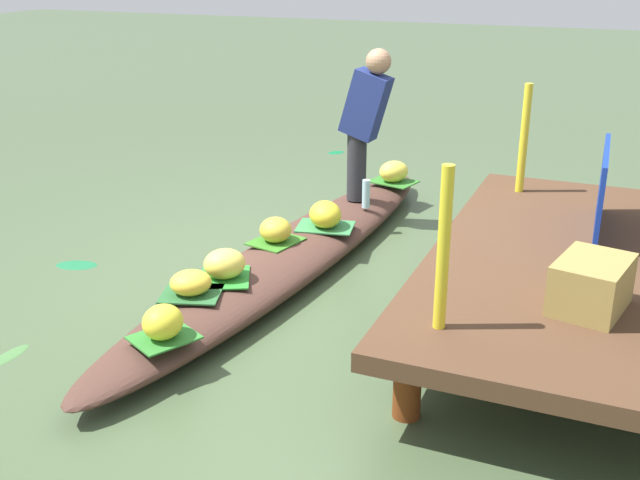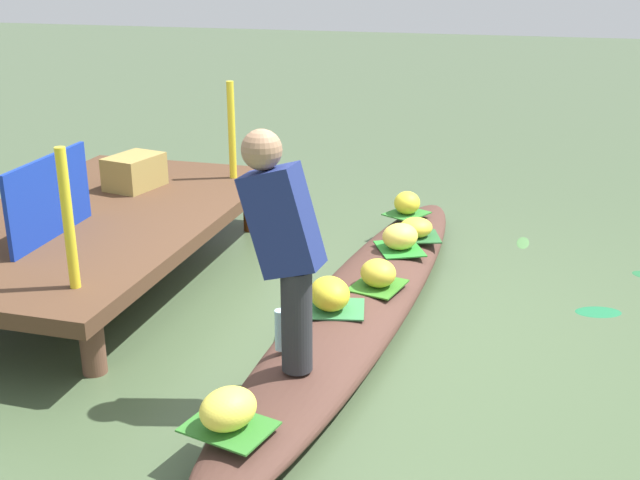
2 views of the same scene
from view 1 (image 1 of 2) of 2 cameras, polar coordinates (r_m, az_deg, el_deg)
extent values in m
plane|color=#435638|center=(5.59, -2.00, -2.16)|extent=(40.00, 40.00, 0.00)
cube|color=#4E3321|center=(4.79, 19.37, -1.84)|extent=(3.20, 1.80, 0.10)
cylinder|color=brown|center=(6.13, 13.36, 1.29)|extent=(0.14, 0.14, 0.38)
cylinder|color=#682F12|center=(3.84, 6.53, -10.49)|extent=(0.14, 0.14, 0.38)
ellipsoid|color=#4A2E25|center=(5.55, -2.01, -1.11)|extent=(4.57, 0.99, 0.22)
cube|color=#347A43|center=(5.76, 0.40, 1.00)|extent=(0.39, 0.47, 0.01)
ellipsoid|color=yellow|center=(5.73, 0.40, 1.92)|extent=(0.38, 0.35, 0.20)
cube|color=#2E762B|center=(4.23, -11.54, -7.12)|extent=(0.42, 0.40, 0.01)
ellipsoid|color=yellow|center=(4.19, -11.63, -6.00)|extent=(0.25, 0.23, 0.19)
cube|color=#28832B|center=(4.91, -7.07, -2.79)|extent=(0.47, 0.44, 0.01)
ellipsoid|color=#F9D854|center=(4.87, -7.12, -1.77)|extent=(0.35, 0.35, 0.19)
cube|color=#347521|center=(5.48, -3.31, -0.10)|extent=(0.41, 0.37, 0.01)
ellipsoid|color=gold|center=(5.45, -3.33, 0.77)|extent=(0.33, 0.32, 0.18)
cube|color=#285E2F|center=(4.71, -9.55, -3.96)|extent=(0.40, 0.43, 0.01)
ellipsoid|color=yellow|center=(4.68, -9.60, -3.15)|extent=(0.33, 0.34, 0.15)
cube|color=#307428|center=(6.93, 5.49, 4.35)|extent=(0.38, 0.45, 0.01)
ellipsoid|color=#F9E34C|center=(6.91, 5.52, 5.10)|extent=(0.35, 0.34, 0.19)
cylinder|color=#28282D|center=(6.35, 2.75, 5.43)|extent=(0.16, 0.16, 0.55)
cube|color=navy|center=(6.21, 3.44, 10.02)|extent=(0.21, 0.42, 0.58)
sphere|color=#9E7556|center=(6.11, 4.38, 13.12)|extent=(0.20, 0.20, 0.20)
cylinder|color=#A5D3E3|center=(6.19, 3.45, 3.45)|extent=(0.06, 0.06, 0.23)
cube|color=#14319F|center=(5.16, 20.22, 3.44)|extent=(0.94, 0.07, 0.54)
cylinder|color=yellow|center=(5.85, 14.94, 7.31)|extent=(0.06, 0.06, 0.80)
cylinder|color=yellow|center=(3.58, 9.18, -0.67)|extent=(0.06, 0.06, 0.80)
cube|color=olive|center=(4.06, 19.55, -3.15)|extent=(0.50, 0.40, 0.26)
ellipsoid|color=#1B683C|center=(5.93, -17.67, -1.76)|extent=(0.26, 0.35, 0.01)
ellipsoid|color=#106B3A|center=(8.84, 1.20, 6.55)|extent=(0.25, 0.22, 0.01)
ellipsoid|color=#42703A|center=(4.78, -22.17, -7.97)|extent=(0.30, 0.10, 0.01)
camera|label=2|loc=(9.72, 3.93, 21.10)|focal=44.05mm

